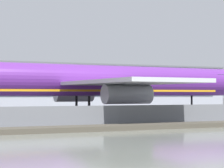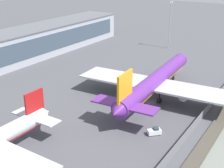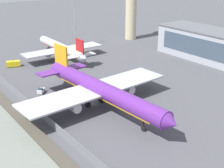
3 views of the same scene
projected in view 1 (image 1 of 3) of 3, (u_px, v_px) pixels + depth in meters
The scene contains 5 objects.
ground_plane at pixel (75, 119), 64.02m from camera, with size 500.00×500.00×0.00m, color #4C4C51.
shoreline_seawall at pixel (137, 127), 45.17m from camera, with size 320.00×3.00×0.50m.
perimeter_fence at pixel (119, 116), 49.33m from camera, with size 280.00×0.10×2.35m.
cargo_jet_purple at pixel (98, 82), 65.90m from camera, with size 53.15×46.06×14.37m.
terminal_building at pixel (70, 85), 130.68m from camera, with size 99.77×16.82×12.47m.
Camera 1 is at (-20.08, -61.14, 3.64)m, focal length 70.00 mm.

